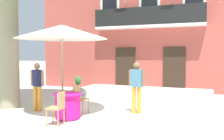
{
  "coord_description": "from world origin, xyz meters",
  "views": [
    {
      "loc": [
        3.43,
        -8.15,
        1.89
      ],
      "look_at": [
        -0.25,
        1.31,
        1.3
      ],
      "focal_mm": 40.93,
      "sensor_mm": 36.0,
      "label": 1
    }
  ],
  "objects_px": {
    "cafe_chair_near_tree_1": "(58,106)",
    "pedestrian_mid_plaza": "(137,85)",
    "cafe_table_near_tree": "(68,106)",
    "cafe_chair_near_tree_0": "(79,97)",
    "ground_planter_left": "(78,83)",
    "cafe_umbrella": "(62,32)",
    "pedestrian_near_entrance": "(37,84)"
  },
  "relations": [
    {
      "from": "pedestrian_near_entrance",
      "to": "pedestrian_mid_plaza",
      "type": "relative_size",
      "value": 0.98
    },
    {
      "from": "cafe_chair_near_tree_0",
      "to": "pedestrian_mid_plaza",
      "type": "relative_size",
      "value": 0.55
    },
    {
      "from": "pedestrian_near_entrance",
      "to": "pedestrian_mid_plaza",
      "type": "distance_m",
      "value": 3.34
    },
    {
      "from": "ground_planter_left",
      "to": "pedestrian_mid_plaza",
      "type": "distance_m",
      "value": 5.86
    },
    {
      "from": "cafe_table_near_tree",
      "to": "cafe_chair_near_tree_0",
      "type": "bearing_deg",
      "value": 91.62
    },
    {
      "from": "ground_planter_left",
      "to": "cafe_umbrella",
      "type": "bearing_deg",
      "value": -66.49
    },
    {
      "from": "cafe_umbrella",
      "to": "pedestrian_near_entrance",
      "type": "distance_m",
      "value": 2.0
    },
    {
      "from": "cafe_table_near_tree",
      "to": "pedestrian_near_entrance",
      "type": "height_order",
      "value": "pedestrian_near_entrance"
    },
    {
      "from": "ground_planter_left",
      "to": "pedestrian_mid_plaza",
      "type": "bearing_deg",
      "value": -42.48
    },
    {
      "from": "cafe_chair_near_tree_0",
      "to": "cafe_chair_near_tree_1",
      "type": "height_order",
      "value": "same"
    },
    {
      "from": "pedestrian_mid_plaza",
      "to": "cafe_chair_near_tree_1",
      "type": "bearing_deg",
      "value": -126.46
    },
    {
      "from": "cafe_chair_near_tree_1",
      "to": "pedestrian_mid_plaza",
      "type": "height_order",
      "value": "pedestrian_mid_plaza"
    },
    {
      "from": "cafe_chair_near_tree_0",
      "to": "cafe_umbrella",
      "type": "bearing_deg",
      "value": -145.79
    },
    {
      "from": "cafe_umbrella",
      "to": "pedestrian_mid_plaza",
      "type": "xyz_separation_m",
      "value": [
        2.18,
        0.94,
        -1.67
      ]
    },
    {
      "from": "ground_planter_left",
      "to": "cafe_table_near_tree",
      "type": "bearing_deg",
      "value": -64.15
    },
    {
      "from": "cafe_chair_near_tree_0",
      "to": "cafe_table_near_tree",
      "type": "bearing_deg",
      "value": -88.38
    },
    {
      "from": "cafe_umbrella",
      "to": "ground_planter_left",
      "type": "relative_size",
      "value": 3.64
    },
    {
      "from": "cafe_chair_near_tree_0",
      "to": "ground_planter_left",
      "type": "bearing_deg",
      "value": 119.23
    },
    {
      "from": "cafe_chair_near_tree_0",
      "to": "cafe_umbrella",
      "type": "relative_size",
      "value": 0.31
    },
    {
      "from": "cafe_chair_near_tree_1",
      "to": "pedestrian_mid_plaza",
      "type": "relative_size",
      "value": 0.55
    },
    {
      "from": "cafe_chair_near_tree_1",
      "to": "ground_planter_left",
      "type": "relative_size",
      "value": 1.14
    },
    {
      "from": "cafe_umbrella",
      "to": "ground_planter_left",
      "type": "bearing_deg",
      "value": 113.51
    },
    {
      "from": "pedestrian_mid_plaza",
      "to": "cafe_umbrella",
      "type": "bearing_deg",
      "value": -156.7
    },
    {
      "from": "cafe_table_near_tree",
      "to": "ground_planter_left",
      "type": "xyz_separation_m",
      "value": [
        -2.59,
        5.34,
        0.05
      ]
    },
    {
      "from": "pedestrian_near_entrance",
      "to": "pedestrian_mid_plaza",
      "type": "xyz_separation_m",
      "value": [
        3.24,
        0.83,
        0.02
      ]
    },
    {
      "from": "ground_planter_left",
      "to": "pedestrian_mid_plaza",
      "type": "relative_size",
      "value": 0.48
    },
    {
      "from": "pedestrian_near_entrance",
      "to": "cafe_table_near_tree",
      "type": "bearing_deg",
      "value": -20.34
    },
    {
      "from": "pedestrian_mid_plaza",
      "to": "ground_planter_left",
      "type": "bearing_deg",
      "value": 137.52
    },
    {
      "from": "cafe_table_near_tree",
      "to": "cafe_chair_near_tree_0",
      "type": "height_order",
      "value": "cafe_chair_near_tree_0"
    },
    {
      "from": "cafe_chair_near_tree_1",
      "to": "ground_planter_left",
      "type": "xyz_separation_m",
      "value": [
        -2.73,
        6.08,
        -0.08
      ]
    },
    {
      "from": "pedestrian_near_entrance",
      "to": "ground_planter_left",
      "type": "bearing_deg",
      "value": 102.59
    },
    {
      "from": "cafe_umbrella",
      "to": "pedestrian_mid_plaza",
      "type": "bearing_deg",
      "value": 23.3
    }
  ]
}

